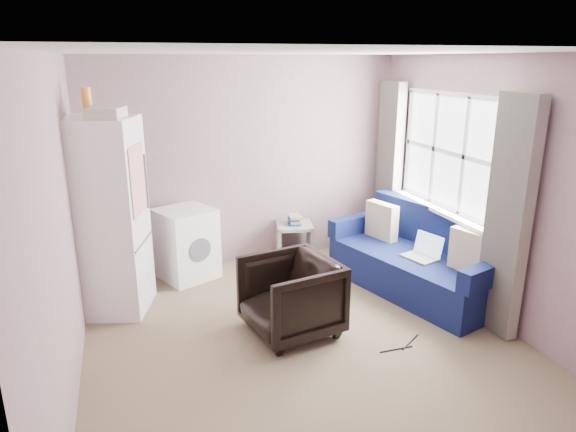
# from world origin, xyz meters

# --- Properties ---
(room) EXTENTS (3.84, 4.24, 2.54)m
(room) POSITION_xyz_m (0.02, 0.01, 1.25)
(room) COLOR #7C6951
(room) RESTS_ON ground
(armchair) EXTENTS (0.85, 0.89, 0.79)m
(armchair) POSITION_xyz_m (-0.06, 0.17, 0.40)
(armchair) COLOR black
(armchair) RESTS_ON ground
(fridge) EXTENTS (0.84, 0.83, 2.20)m
(fridge) POSITION_xyz_m (-1.61, 1.19, 0.98)
(fridge) COLOR white
(fridge) RESTS_ON ground
(washing_machine) EXTENTS (0.77, 0.77, 0.82)m
(washing_machine) POSITION_xyz_m (-0.81, 1.76, 0.43)
(washing_machine) COLOR white
(washing_machine) RESTS_ON ground
(side_table) EXTENTS (0.52, 0.52, 0.60)m
(side_table) POSITION_xyz_m (0.54, 1.86, 0.28)
(side_table) COLOR gray
(side_table) RESTS_ON ground
(sofa) EXTENTS (1.43, 2.16, 0.89)m
(sofa) POSITION_xyz_m (1.59, 0.63, 0.32)
(sofa) COLOR #111C51
(sofa) RESTS_ON ground
(window_dressing) EXTENTS (0.17, 2.62, 2.18)m
(window_dressing) POSITION_xyz_m (1.78, 0.70, 1.11)
(window_dressing) COLOR white
(window_dressing) RESTS_ON ground
(floor_cables) EXTENTS (0.47, 0.19, 0.01)m
(floor_cables) POSITION_xyz_m (0.81, -0.38, 0.01)
(floor_cables) COLOR black
(floor_cables) RESTS_ON ground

